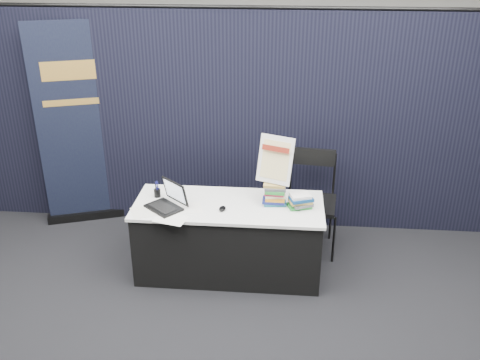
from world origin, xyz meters
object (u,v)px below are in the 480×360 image
at_px(display_table, 229,238).
at_px(book_stack_tall, 274,194).
at_px(laptop, 165,201).
at_px(book_stack_short, 300,201).
at_px(pullup_banner, 81,138).
at_px(info_sign, 275,160).
at_px(stacking_chair, 312,198).

height_order(display_table, book_stack_tall, book_stack_tall).
distance_m(display_table, laptop, 0.74).
relative_size(book_stack_tall, book_stack_short, 0.92).
distance_m(book_stack_tall, pullup_banner, 2.37).
bearing_deg(book_stack_short, laptop, -175.79).
bearing_deg(laptop, info_sign, 51.14).
relative_size(book_stack_tall, info_sign, 0.48).
relative_size(laptop, book_stack_tall, 2.03).
bearing_deg(info_sign, book_stack_short, 2.46).
height_order(book_stack_tall, book_stack_short, book_stack_tall).
xyz_separation_m(book_stack_tall, pullup_banner, (-2.18, 0.90, 0.16)).
bearing_deg(book_stack_tall, info_sign, 90.00).
xyz_separation_m(info_sign, pullup_banner, (-2.18, 0.87, -0.17)).
relative_size(laptop, info_sign, 0.97).
bearing_deg(info_sign, pullup_banner, 179.89).
bearing_deg(laptop, display_table, 51.03).
relative_size(info_sign, stacking_chair, 0.43).
distance_m(laptop, book_stack_tall, 1.03).
height_order(display_table, stacking_chair, stacking_chair).
xyz_separation_m(book_stack_tall, book_stack_short, (0.25, -0.05, -0.04)).
bearing_deg(display_table, stacking_chair, 32.90).
relative_size(book_stack_tall, stacking_chair, 0.20).
height_order(info_sign, pullup_banner, pullup_banner).
distance_m(display_table, stacking_chair, 0.99).
distance_m(pullup_banner, stacking_chair, 2.64).
relative_size(display_table, laptop, 4.08).
relative_size(laptop, stacking_chair, 0.41).
xyz_separation_m(info_sign, stacking_chair, (0.38, 0.45, -0.59)).
height_order(display_table, info_sign, info_sign).
bearing_deg(book_stack_short, book_stack_tall, 167.41).
height_order(laptop, stacking_chair, stacking_chair).
xyz_separation_m(display_table, pullup_banner, (-1.75, 0.95, 0.64)).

